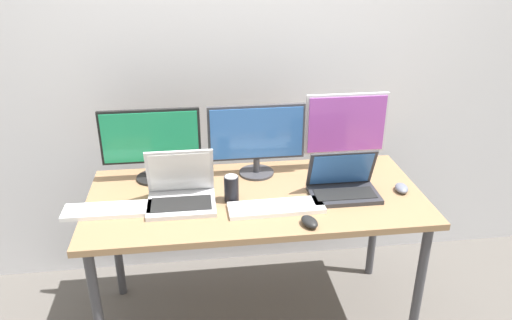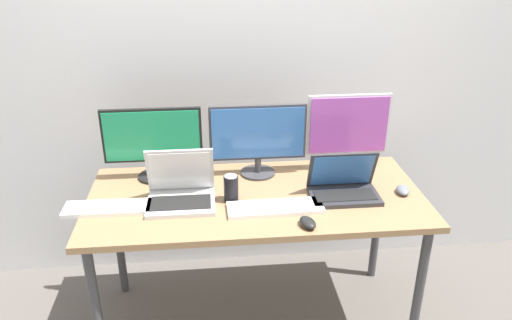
# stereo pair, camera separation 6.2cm
# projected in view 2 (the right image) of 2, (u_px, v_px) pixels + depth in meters

# --- Properties ---
(ground_plane) EXTENTS (16.00, 16.00, 0.00)m
(ground_plane) POSITION_uv_depth(u_px,v_px,m) (256.00, 318.00, 2.64)
(ground_plane) COLOR #5B5651
(wall_back) EXTENTS (7.00, 0.08, 2.60)m
(wall_back) POSITION_uv_depth(u_px,v_px,m) (245.00, 48.00, 2.63)
(wall_back) COLOR silver
(wall_back) RESTS_ON ground
(work_desk) EXTENTS (1.56, 0.72, 0.74)m
(work_desk) POSITION_uv_depth(u_px,v_px,m) (256.00, 207.00, 2.36)
(work_desk) COLOR #424247
(work_desk) RESTS_ON ground
(monitor_left) EXTENTS (0.48, 0.17, 0.36)m
(monitor_left) POSITION_uv_depth(u_px,v_px,m) (153.00, 140.00, 2.41)
(monitor_left) COLOR black
(monitor_left) RESTS_ON work_desk
(monitor_center) EXTENTS (0.48, 0.17, 0.36)m
(monitor_center) POSITION_uv_depth(u_px,v_px,m) (258.00, 137.00, 2.45)
(monitor_center) COLOR #38383D
(monitor_center) RESTS_ON work_desk
(monitor_right) EXTENTS (0.42, 0.18, 0.40)m
(monitor_right) POSITION_uv_depth(u_px,v_px,m) (348.00, 130.00, 2.50)
(monitor_right) COLOR silver
(monitor_right) RESTS_ON work_desk
(laptop_silver) EXTENTS (0.30, 0.24, 0.25)m
(laptop_silver) POSITION_uv_depth(u_px,v_px,m) (181.00, 190.00, 2.25)
(laptop_silver) COLOR silver
(laptop_silver) RESTS_ON work_desk
(laptop_secondary) EXTENTS (0.32, 0.21, 0.21)m
(laptop_secondary) POSITION_uv_depth(u_px,v_px,m) (343.00, 186.00, 2.30)
(laptop_secondary) COLOR #2D2D33
(laptop_secondary) RESTS_ON work_desk
(keyboard_main) EXTENTS (0.43, 0.14, 0.02)m
(keyboard_main) POSITION_uv_depth(u_px,v_px,m) (275.00, 208.00, 2.20)
(keyboard_main) COLOR white
(keyboard_main) RESTS_ON work_desk
(keyboard_aux) EXTENTS (0.43, 0.13, 0.02)m
(keyboard_aux) POSITION_uv_depth(u_px,v_px,m) (113.00, 208.00, 2.20)
(keyboard_aux) COLOR white
(keyboard_aux) RESTS_ON work_desk
(mouse_by_keyboard) EXTENTS (0.07, 0.10, 0.03)m
(mouse_by_keyboard) POSITION_uv_depth(u_px,v_px,m) (403.00, 190.00, 2.33)
(mouse_by_keyboard) COLOR slate
(mouse_by_keyboard) RESTS_ON work_desk
(mouse_by_laptop) EXTENTS (0.08, 0.11, 0.04)m
(mouse_by_laptop) POSITION_uv_depth(u_px,v_px,m) (308.00, 223.00, 2.07)
(mouse_by_laptop) COLOR black
(mouse_by_laptop) RESTS_ON work_desk
(soda_can_near_keyboard) EXTENTS (0.07, 0.07, 0.13)m
(soda_can_near_keyboard) POSITION_uv_depth(u_px,v_px,m) (231.00, 188.00, 2.25)
(soda_can_near_keyboard) COLOR black
(soda_can_near_keyboard) RESTS_ON work_desk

